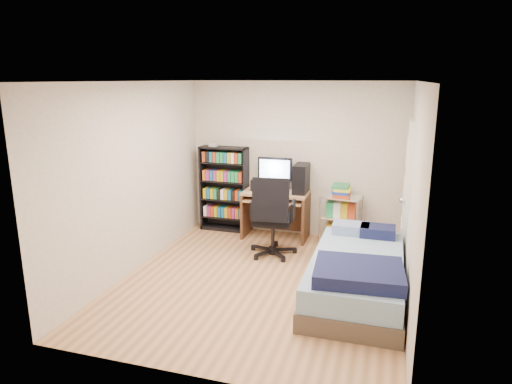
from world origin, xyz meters
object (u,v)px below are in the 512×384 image
(office_chair, at_px, (272,230))
(bed, at_px, (357,274))
(computer_desk, at_px, (283,196))
(media_shelf, at_px, (224,188))

(office_chair, xyz_separation_m, bed, (1.29, -0.95, -0.11))
(computer_desk, height_order, bed, computer_desk)
(office_chair, height_order, bed, office_chair)
(computer_desk, relative_size, office_chair, 1.08)
(media_shelf, xyz_separation_m, bed, (2.38, -1.86, -0.47))
(computer_desk, xyz_separation_m, office_chair, (0.04, -0.82, -0.32))
(media_shelf, xyz_separation_m, office_chair, (1.08, -0.91, -0.35))
(office_chair, bearing_deg, computer_desk, 87.26)
(computer_desk, bearing_deg, office_chair, -87.14)
(media_shelf, relative_size, office_chair, 1.24)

